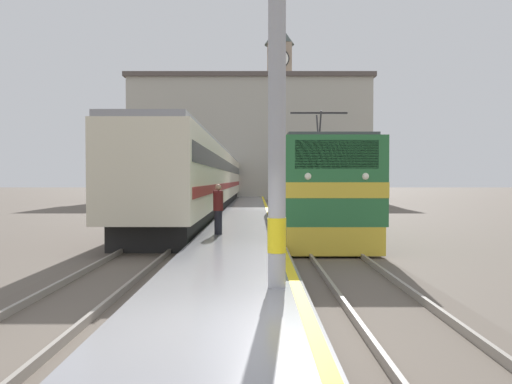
% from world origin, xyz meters
% --- Properties ---
extents(ground_plane, '(200.00, 200.00, 0.00)m').
position_xyz_m(ground_plane, '(0.00, 30.00, 0.00)').
color(ground_plane, '#60564C').
extents(platform, '(2.82, 140.00, 0.37)m').
position_xyz_m(platform, '(0.00, 25.00, 0.18)').
color(platform, gray).
rests_on(platform, ground).
extents(rail_track_near, '(2.83, 140.00, 0.16)m').
position_xyz_m(rail_track_near, '(2.80, 25.00, 0.03)').
color(rail_track_near, '#60564C').
rests_on(rail_track_near, ground).
extents(rail_track_far, '(2.84, 140.00, 0.16)m').
position_xyz_m(rail_track_far, '(-2.73, 25.00, 0.03)').
color(rail_track_far, '#60564C').
rests_on(rail_track_far, ground).
extents(locomotive_train, '(2.92, 16.07, 4.62)m').
position_xyz_m(locomotive_train, '(2.80, 15.37, 1.87)').
color(locomotive_train, black).
rests_on(locomotive_train, ground).
extents(passenger_train, '(2.92, 47.26, 4.18)m').
position_xyz_m(passenger_train, '(-2.73, 31.11, 2.24)').
color(passenger_train, black).
rests_on(passenger_train, ground).
extents(catenary_mast, '(2.19, 0.32, 7.15)m').
position_xyz_m(catenary_mast, '(0.97, 2.18, 3.85)').
color(catenary_mast, '#9E9EA3').
rests_on(catenary_mast, platform).
extents(person_on_platform, '(0.34, 0.34, 1.70)m').
position_xyz_m(person_on_platform, '(-0.72, 10.42, 1.26)').
color(person_on_platform, '#23232D').
rests_on(person_on_platform, platform).
extents(clock_tower, '(4.04, 4.04, 23.54)m').
position_xyz_m(clock_tower, '(3.75, 62.23, 12.46)').
color(clock_tower, gray).
rests_on(clock_tower, ground).
extents(station_building, '(27.15, 7.76, 13.76)m').
position_xyz_m(station_building, '(-0.13, 50.81, 6.90)').
color(station_building, '#B7B2A3').
rests_on(station_building, ground).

